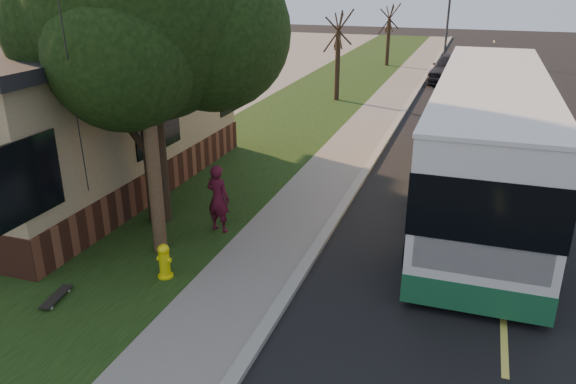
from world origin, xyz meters
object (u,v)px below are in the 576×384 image
object	(u,v)px
traffic_signal	(448,15)
skateboard_main	(56,297)
transit_bus	(487,136)
fire_hydrant	(164,261)
skateboarder	(218,198)
dumpster	(119,121)
bare_tree_near	(338,57)
distant_car	(452,68)
utility_pole	(142,43)
bare_tree_far	(388,36)
leafy_tree	(147,9)

from	to	relation	value
traffic_signal	skateboard_main	xyz separation A→B (m)	(-4.63, -35.45, -3.03)
transit_bus	skateboard_main	size ratio (longest dim) A/B	14.11
fire_hydrant	skateboard_main	xyz separation A→B (m)	(-1.53, -1.45, -0.30)
skateboarder	dumpster	bearing A→B (deg)	-30.64
bare_tree_near	transit_bus	xyz separation A→B (m)	(6.96, -11.26, -0.32)
skateboard_main	distant_car	distance (m)	27.26
bare_tree_near	dumpster	world-z (taller)	bare_tree_near
skateboard_main	bare_tree_near	bearing A→B (deg)	88.13
utility_pole	traffic_signal	world-z (taller)	utility_pole
skateboarder	distant_car	bearing A→B (deg)	-89.31
bare_tree_far	dumpster	distance (m)	22.46
utility_pole	transit_bus	xyz separation A→B (m)	(6.77, 5.74, -2.80)
skateboarder	distant_car	size ratio (longest dim) A/B	0.34
dumpster	skateboarder	bearing A→B (deg)	-41.27
bare_tree_near	dumpster	distance (m)	11.29
distant_car	fire_hydrant	bearing A→B (deg)	-91.55
skateboard_main	distant_car	world-z (taller)	distant_car
fire_hydrant	skateboarder	world-z (taller)	skateboarder
fire_hydrant	bare_tree_far	world-z (taller)	bare_tree_far
bare_tree_far	fire_hydrant	bearing A→B (deg)	-89.24
bare_tree_near	skateboard_main	bearing A→B (deg)	-91.87
dumpster	bare_tree_near	bearing A→B (deg)	57.62
utility_pole	bare_tree_far	size ratio (longest dim) A/B	2.25
utility_pole	bare_tree_far	world-z (taller)	utility_pole
leafy_tree	bare_tree_near	bearing A→B (deg)	87.50
fire_hydrant	leafy_tree	size ratio (longest dim) A/B	0.09
leafy_tree	bare_tree_far	bearing A→B (deg)	87.55
bare_tree_far	skateboard_main	size ratio (longest dim) A/B	4.49
transit_bus	distant_car	world-z (taller)	transit_bus
traffic_signal	transit_bus	world-z (taller)	traffic_signal
bare_tree_far	dumpster	size ratio (longest dim) A/B	2.23
bare_tree_near	traffic_signal	distance (m)	16.52
transit_bus	fire_hydrant	bearing A→B (deg)	-131.98
utility_pole	bare_tree_far	xyz separation A→B (m)	(0.31, 29.01, -2.63)
fire_hydrant	dumpster	distance (m)	10.98
dumpster	skateboard_main	bearing A→B (deg)	-61.74
bare_tree_far	skateboarder	distance (m)	27.63
traffic_signal	skateboard_main	distance (m)	35.88
skateboarder	distant_car	distance (m)	23.16
skateboard_main	transit_bus	bearing A→B (deg)	47.13
traffic_signal	distant_car	bearing A→B (deg)	-83.51
transit_bus	skateboarder	bearing A→B (deg)	-143.94
leafy_tree	skateboard_main	bearing A→B (deg)	-89.48
traffic_signal	bare_tree_near	bearing A→B (deg)	-104.04
traffic_signal	dumpster	world-z (taller)	traffic_signal
transit_bus	skateboard_main	world-z (taller)	transit_bus
traffic_signal	dumpster	bearing A→B (deg)	-111.44
transit_bus	dumpster	bearing A→B (deg)	172.08
leafy_tree	transit_bus	distance (m)	9.28
skateboarder	bare_tree_far	bearing A→B (deg)	-78.33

